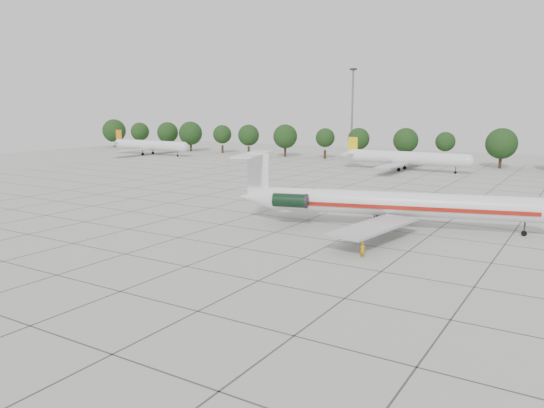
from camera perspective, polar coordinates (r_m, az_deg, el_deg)
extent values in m
plane|color=#AAAAA3|center=(62.71, 0.37, -3.07)|extent=(260.00, 260.00, 0.00)
cube|color=#383838|center=(75.63, 6.28, -0.79)|extent=(170.00, 170.00, 0.02)
cylinder|color=silver|center=(65.70, 13.46, 0.02)|extent=(31.36, 11.84, 2.92)
sphere|color=silver|center=(67.21, 27.14, -0.62)|extent=(2.92, 2.92, 2.92)
cone|color=silver|center=(68.60, -1.84, 0.74)|extent=(5.07, 4.05, 2.92)
cube|color=#9E180E|center=(67.20, 13.50, 0.06)|extent=(29.69, 8.85, 0.49)
cube|color=#9E180E|center=(64.29, 13.41, -0.40)|extent=(29.69, 8.85, 0.49)
cube|color=#B7BABC|center=(73.83, 11.91, 0.26)|extent=(11.84, 12.63, 0.27)
cube|color=#B7BABC|center=(58.24, 10.98, -2.39)|extent=(5.98, 13.72, 0.27)
cube|color=black|center=(69.13, 2.85, 1.03)|extent=(2.19, 1.66, 0.22)
cylinder|color=black|center=(69.73, 2.96, 1.11)|extent=(4.55, 2.82, 1.68)
cube|color=black|center=(65.31, 2.10, 0.48)|extent=(2.19, 1.66, 0.22)
cylinder|color=black|center=(64.71, 1.98, 0.39)|extent=(4.55, 2.82, 1.68)
cube|color=silver|center=(68.03, -1.50, 3.29)|extent=(2.78, 1.04, 5.31)
cube|color=silver|center=(67.94, -2.01, 5.38)|extent=(5.56, 10.93, 0.19)
cylinder|color=black|center=(67.28, 25.51, -2.43)|extent=(0.22, 0.22, 1.68)
cylinder|color=black|center=(67.39, 25.48, -2.87)|extent=(0.66, 0.41, 0.62)
cylinder|color=black|center=(68.44, 11.24, -1.14)|extent=(0.26, 0.26, 1.59)
cylinder|color=black|center=(68.58, 11.22, -1.72)|extent=(1.00, 0.76, 0.88)
cylinder|color=black|center=(63.95, 10.94, -1.94)|extent=(0.26, 0.26, 1.59)
cylinder|color=black|center=(64.10, 10.92, -2.56)|extent=(1.00, 0.76, 0.88)
imported|color=#C48B0B|center=(52.87, 9.69, -4.87)|extent=(0.61, 0.41, 1.62)
cylinder|color=silver|center=(168.75, -13.01, 6.18)|extent=(27.20, 3.00, 3.00)
cube|color=#B7BABC|center=(169.54, -13.23, 5.78)|extent=(3.50, 27.20, 0.25)
cube|color=#CC6A15|center=(178.28, -16.15, 7.09)|extent=(2.40, 0.25, 3.60)
cylinder|color=black|center=(171.21, -12.69, 5.38)|extent=(0.80, 0.45, 0.80)
cylinder|color=black|center=(168.10, -13.74, 5.25)|extent=(0.80, 0.45, 0.80)
cylinder|color=silver|center=(127.14, 14.26, 4.84)|extent=(27.20, 3.00, 3.00)
cube|color=#B7BABC|center=(127.55, 13.80, 4.33)|extent=(3.50, 27.20, 0.25)
cube|color=yellow|center=(131.56, 8.69, 6.35)|extent=(2.40, 0.25, 3.60)
cylinder|color=black|center=(129.78, 14.08, 3.80)|extent=(0.80, 0.45, 0.80)
cylinder|color=black|center=(125.62, 13.47, 3.61)|extent=(0.80, 0.45, 0.80)
cylinder|color=#332114|center=(205.94, -16.55, 6.24)|extent=(0.70, 0.70, 2.50)
sphere|color=black|center=(205.68, -16.62, 7.56)|extent=(8.44, 8.44, 8.44)
cylinder|color=#332114|center=(196.33, -13.96, 6.18)|extent=(0.70, 0.70, 2.50)
sphere|color=black|center=(196.07, -14.02, 7.57)|extent=(6.44, 6.44, 6.44)
cylinder|color=#332114|center=(187.16, -11.11, 6.10)|extent=(0.70, 0.70, 2.50)
sphere|color=black|center=(186.88, -11.16, 7.56)|extent=(7.14, 7.14, 7.14)
cylinder|color=#332114|center=(180.42, -8.71, 6.02)|extent=(0.70, 0.70, 2.50)
sphere|color=black|center=(180.13, -8.76, 7.53)|extent=(7.79, 7.79, 7.79)
cylinder|color=#332114|center=(172.20, -5.35, 5.90)|extent=(0.70, 0.70, 2.50)
sphere|color=black|center=(171.90, -5.37, 7.47)|extent=(5.94, 5.94, 5.94)
cylinder|color=#332114|center=(166.29, -2.52, 5.77)|extent=(0.70, 0.70, 2.50)
sphere|color=black|center=(165.97, -2.54, 7.41)|extent=(6.57, 6.57, 6.57)
cylinder|color=#332114|center=(159.27, 1.43, 5.58)|extent=(0.70, 0.70, 2.50)
sphere|color=black|center=(158.95, 1.43, 7.28)|extent=(7.15, 7.15, 7.15)
cylinder|color=#332114|center=(153.08, 5.71, 5.33)|extent=(0.70, 0.70, 2.50)
sphere|color=black|center=(152.74, 5.74, 7.11)|extent=(5.43, 5.43, 5.43)
cylinder|color=#332114|center=(148.92, 9.25, 5.11)|extent=(0.70, 0.70, 2.50)
sphere|color=black|center=(148.57, 9.30, 6.93)|extent=(5.99, 5.99, 5.99)
cylinder|color=#332114|center=(144.43, 14.10, 4.77)|extent=(0.70, 0.70, 2.50)
sphere|color=black|center=(144.07, 14.19, 6.65)|extent=(6.50, 6.50, 6.50)
cylinder|color=#332114|center=(141.70, 18.04, 4.47)|extent=(0.70, 0.70, 2.50)
sphere|color=black|center=(141.34, 18.15, 6.39)|extent=(4.93, 4.93, 4.93)
cylinder|color=#332114|center=(139.21, 23.32, 4.04)|extent=(0.70, 0.70, 2.50)
sphere|color=black|center=(138.83, 23.46, 5.99)|extent=(7.40, 7.40, 7.40)
cylinder|color=slate|center=(156.77, 8.61, 9.51)|extent=(0.56, 0.56, 25.00)
cube|color=black|center=(157.12, 8.74, 14.14)|extent=(1.60, 1.60, 0.50)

